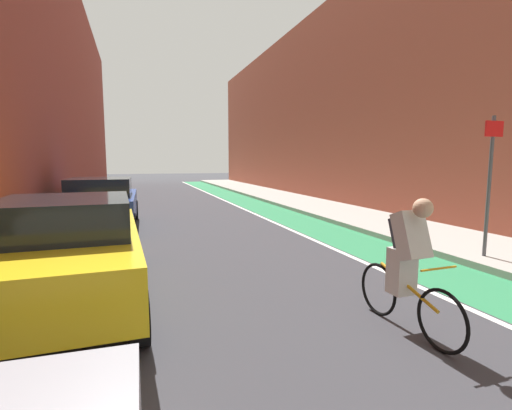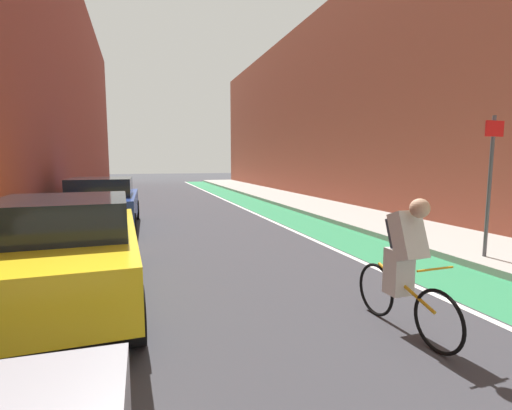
# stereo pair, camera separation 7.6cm
# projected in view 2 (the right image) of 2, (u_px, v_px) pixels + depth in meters

# --- Properties ---
(ground_plane) EXTENTS (91.86, 91.86, 0.00)m
(ground_plane) POSITION_uv_depth(u_px,v_px,m) (197.00, 219.00, 13.20)
(ground_plane) COLOR #38383D
(bike_lane_paint) EXTENTS (1.60, 41.75, 0.00)m
(bike_lane_paint) POSITION_uv_depth(u_px,v_px,m) (265.00, 208.00, 16.06)
(bike_lane_paint) COLOR #2D8451
(bike_lane_paint) RESTS_ON ground
(lane_divider_stripe) EXTENTS (0.12, 41.75, 0.00)m
(lane_divider_stripe) POSITION_uv_depth(u_px,v_px,m) (245.00, 209.00, 15.79)
(lane_divider_stripe) COLOR white
(lane_divider_stripe) RESTS_ON ground
(sidewalk_right) EXTENTS (2.80, 41.75, 0.14)m
(sidewalk_right) POSITION_uv_depth(u_px,v_px,m) (312.00, 205.00, 16.71)
(sidewalk_right) COLOR #A8A59E
(sidewalk_right) RESTS_ON ground
(building_facade_left) EXTENTS (3.00, 41.75, 10.48)m
(building_facade_left) POSITION_uv_depth(u_px,v_px,m) (14.00, 65.00, 12.73)
(building_facade_left) COLOR brown
(building_facade_left) RESTS_ON ground
(building_facade_right) EXTENTS (2.40, 37.75, 9.47)m
(building_facade_right) POSITION_uv_depth(u_px,v_px,m) (343.00, 106.00, 18.82)
(building_facade_right) COLOR #9E4C38
(building_facade_right) RESTS_ON ground
(parked_sedan_yellow_cab) EXTENTS (2.09, 4.68, 1.53)m
(parked_sedan_yellow_cab) POSITION_uv_depth(u_px,v_px,m) (67.00, 248.00, 5.41)
(parked_sedan_yellow_cab) COLOR yellow
(parked_sedan_yellow_cab) RESTS_ON ground
(parked_sedan_blue) EXTENTS (2.06, 4.43, 1.53)m
(parked_sedan_blue) POSITION_uv_depth(u_px,v_px,m) (103.00, 203.00, 11.11)
(parked_sedan_blue) COLOR navy
(parked_sedan_blue) RESTS_ON ground
(cyclist_mid) EXTENTS (0.48, 1.74, 1.63)m
(cyclist_mid) POSITION_uv_depth(u_px,v_px,m) (404.00, 262.00, 4.43)
(cyclist_mid) COLOR black
(cyclist_mid) RESTS_ON ground
(street_sign_post) EXTENTS (0.44, 0.07, 2.76)m
(street_sign_post) POSITION_uv_depth(u_px,v_px,m) (490.00, 174.00, 7.30)
(street_sign_post) COLOR #4C4C51
(street_sign_post) RESTS_ON sidewalk_right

